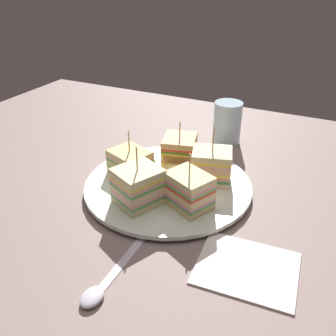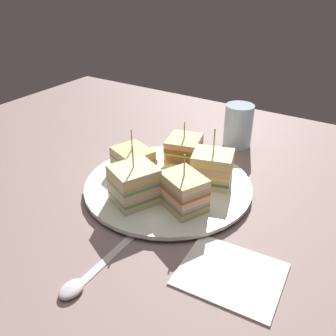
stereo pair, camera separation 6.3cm
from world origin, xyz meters
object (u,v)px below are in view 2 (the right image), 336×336
at_px(sandwich_wedge_1, 184,151).
at_px(drinking_glass, 238,129).
at_px(sandwich_wedge_4, 183,192).
at_px(napkin, 231,273).
at_px(sandwich_wedge_3, 135,184).
at_px(sandwich_wedge_2, 134,160).
at_px(spoon, 83,279).
at_px(plate, 168,185).
at_px(sandwich_wedge_0, 212,168).
at_px(chip_pile, 169,174).

height_order(sandwich_wedge_1, drinking_glass, sandwich_wedge_1).
bearing_deg(sandwich_wedge_4, napkin, 170.77).
bearing_deg(sandwich_wedge_1, sandwich_wedge_3, -16.14).
bearing_deg(sandwich_wedge_1, sandwich_wedge_4, 15.38).
xyz_separation_m(sandwich_wedge_2, spoon, (0.10, -0.25, -0.03)).
distance_m(sandwich_wedge_4, spoon, 0.20).
relative_size(plate, sandwich_wedge_0, 2.83).
distance_m(plate, sandwich_wedge_1, 0.08).
bearing_deg(napkin, sandwich_wedge_3, 164.06).
bearing_deg(drinking_glass, napkin, -68.08).
bearing_deg(sandwich_wedge_0, sandwich_wedge_4, 70.04).
height_order(plate, drinking_glass, drinking_glass).
distance_m(plate, spoon, 0.24).
relative_size(sandwich_wedge_1, drinking_glass, 0.93).
relative_size(sandwich_wedge_0, sandwich_wedge_1, 1.20).
relative_size(sandwich_wedge_1, sandwich_wedge_3, 0.86).
xyz_separation_m(chip_pile, spoon, (0.03, -0.25, -0.02)).
xyz_separation_m(spoon, napkin, (0.15, 0.11, -0.00)).
relative_size(sandwich_wedge_3, chip_pile, 1.28).
distance_m(chip_pile, drinking_glass, 0.23).
bearing_deg(sandwich_wedge_0, napkin, 106.99).
relative_size(sandwich_wedge_0, drinking_glass, 1.12).
bearing_deg(sandwich_wedge_1, sandwich_wedge_0, 51.38).
distance_m(sandwich_wedge_0, sandwich_wedge_3, 0.14).
height_order(sandwich_wedge_1, sandwich_wedge_3, sandwich_wedge_3).
bearing_deg(spoon, plate, -174.20).
relative_size(plate, sandwich_wedge_1, 3.41).
xyz_separation_m(plate, sandwich_wedge_3, (-0.02, -0.07, 0.04)).
bearing_deg(sandwich_wedge_4, spoon, 105.20).
bearing_deg(sandwich_wedge_1, spoon, -7.86).
relative_size(sandwich_wedge_0, sandwich_wedge_4, 1.11).
bearing_deg(spoon, sandwich_wedge_4, 169.82).
height_order(sandwich_wedge_1, chip_pile, sandwich_wedge_1).
height_order(chip_pile, drinking_glass, drinking_glass).
height_order(sandwich_wedge_4, spoon, sandwich_wedge_4).
relative_size(sandwich_wedge_4, drinking_glass, 1.01).
relative_size(sandwich_wedge_2, napkin, 0.66).
height_order(sandwich_wedge_0, sandwich_wedge_2, sandwich_wedge_0).
bearing_deg(sandwich_wedge_1, chip_pile, -8.52).
xyz_separation_m(plate, sandwich_wedge_4, (0.06, -0.05, 0.03)).
xyz_separation_m(sandwich_wedge_3, napkin, (0.20, -0.06, -0.04)).
bearing_deg(napkin, chip_pile, 142.66).
relative_size(sandwich_wedge_3, napkin, 0.77).
bearing_deg(sandwich_wedge_1, napkin, 28.28).
xyz_separation_m(sandwich_wedge_0, sandwich_wedge_1, (-0.08, 0.03, -0.00)).
bearing_deg(plate, sandwich_wedge_2, 176.86).
bearing_deg(sandwich_wedge_3, sandwich_wedge_0, -9.64).
height_order(sandwich_wedge_2, chip_pile, sandwich_wedge_2).
distance_m(plate, chip_pile, 0.02).
distance_m(sandwich_wedge_3, spoon, 0.18).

